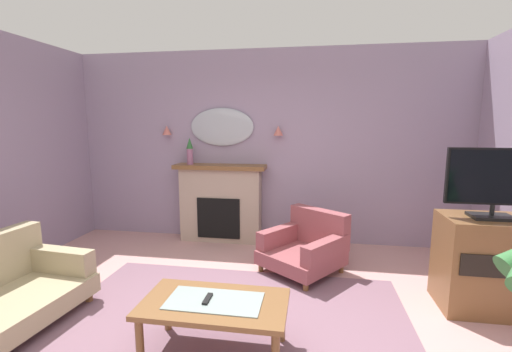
{
  "coord_description": "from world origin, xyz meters",
  "views": [
    {
      "loc": [
        0.69,
        -2.42,
        1.77
      ],
      "look_at": [
        0.06,
        1.42,
        1.17
      ],
      "focal_mm": 24.06,
      "sensor_mm": 36.0,
      "label": 1
    }
  ],
  "objects_px": {
    "wall_sconce_left": "(167,130)",
    "tv_cabinet": "(485,264)",
    "wall_mirror": "(222,127)",
    "fireplace": "(221,204)",
    "tv_remote": "(207,299)",
    "tv_flatscreen": "(495,181)",
    "armchair_near_fireplace": "(306,246)",
    "wall_sconce_right": "(278,131)",
    "coffee_table": "(215,308)",
    "mantel_vase_left": "(190,151)"
  },
  "relations": [
    {
      "from": "wall_sconce_left",
      "to": "tv_flatscreen",
      "type": "xyz_separation_m",
      "value": [
        3.83,
        -1.59,
        -0.41
      ]
    },
    {
      "from": "wall_sconce_left",
      "to": "mantel_vase_left",
      "type": "bearing_deg",
      "value": -16.7
    },
    {
      "from": "wall_mirror",
      "to": "tv_cabinet",
      "type": "distance_m",
      "value": 3.62
    },
    {
      "from": "tv_remote",
      "to": "armchair_near_fireplace",
      "type": "relative_size",
      "value": 0.14
    },
    {
      "from": "tv_remote",
      "to": "armchair_near_fireplace",
      "type": "xyz_separation_m",
      "value": [
        0.71,
        1.68,
        -0.15
      ]
    },
    {
      "from": "wall_sconce_left",
      "to": "tv_cabinet",
      "type": "distance_m",
      "value": 4.32
    },
    {
      "from": "wall_mirror",
      "to": "tv_cabinet",
      "type": "bearing_deg",
      "value": -28.52
    },
    {
      "from": "armchair_near_fireplace",
      "to": "tv_remote",
      "type": "bearing_deg",
      "value": -112.96
    },
    {
      "from": "armchair_near_fireplace",
      "to": "tv_flatscreen",
      "type": "relative_size",
      "value": 1.35
    },
    {
      "from": "wall_mirror",
      "to": "wall_sconce_left",
      "type": "distance_m",
      "value": 0.85
    },
    {
      "from": "wall_sconce_right",
      "to": "coffee_table",
      "type": "bearing_deg",
      "value": -94.56
    },
    {
      "from": "fireplace",
      "to": "wall_sconce_right",
      "type": "height_order",
      "value": "wall_sconce_right"
    },
    {
      "from": "wall_sconce_left",
      "to": "wall_sconce_right",
      "type": "height_order",
      "value": "same"
    },
    {
      "from": "fireplace",
      "to": "tv_remote",
      "type": "height_order",
      "value": "fireplace"
    },
    {
      "from": "wall_mirror",
      "to": "wall_sconce_left",
      "type": "xyz_separation_m",
      "value": [
        -0.85,
        -0.05,
        -0.05
      ]
    },
    {
      "from": "tv_flatscreen",
      "to": "wall_sconce_right",
      "type": "bearing_deg",
      "value": 143.27
    },
    {
      "from": "wall_mirror",
      "to": "tv_remote",
      "type": "height_order",
      "value": "wall_mirror"
    },
    {
      "from": "wall_sconce_left",
      "to": "armchair_near_fireplace",
      "type": "xyz_separation_m",
      "value": [
        2.15,
        -0.96,
        -1.35
      ]
    },
    {
      "from": "wall_sconce_left",
      "to": "tv_remote",
      "type": "xyz_separation_m",
      "value": [
        1.44,
        -2.64,
        -1.21
      ]
    },
    {
      "from": "fireplace",
      "to": "wall_sconce_right",
      "type": "distance_m",
      "value": 1.38
    },
    {
      "from": "fireplace",
      "to": "tv_flatscreen",
      "type": "relative_size",
      "value": 1.62
    },
    {
      "from": "mantel_vase_left",
      "to": "tv_remote",
      "type": "xyz_separation_m",
      "value": [
        1.04,
        -2.52,
        -0.91
      ]
    },
    {
      "from": "fireplace",
      "to": "armchair_near_fireplace",
      "type": "relative_size",
      "value": 1.2
    },
    {
      "from": "wall_sconce_left",
      "to": "tv_cabinet",
      "type": "relative_size",
      "value": 0.16
    },
    {
      "from": "wall_mirror",
      "to": "tv_flatscreen",
      "type": "height_order",
      "value": "wall_mirror"
    },
    {
      "from": "coffee_table",
      "to": "armchair_near_fireplace",
      "type": "xyz_separation_m",
      "value": [
        0.66,
        1.68,
        -0.08
      ]
    },
    {
      "from": "fireplace",
      "to": "tv_flatscreen",
      "type": "height_order",
      "value": "tv_flatscreen"
    },
    {
      "from": "wall_sconce_right",
      "to": "armchair_near_fireplace",
      "type": "height_order",
      "value": "wall_sconce_right"
    },
    {
      "from": "tv_remote",
      "to": "tv_cabinet",
      "type": "relative_size",
      "value": 0.18
    },
    {
      "from": "coffee_table",
      "to": "fireplace",
      "type": "bearing_deg",
      "value": 104.1
    },
    {
      "from": "tv_remote",
      "to": "tv_flatscreen",
      "type": "height_order",
      "value": "tv_flatscreen"
    },
    {
      "from": "fireplace",
      "to": "armchair_near_fireplace",
      "type": "height_order",
      "value": "fireplace"
    },
    {
      "from": "fireplace",
      "to": "wall_mirror",
      "type": "distance_m",
      "value": 1.15
    },
    {
      "from": "wall_mirror",
      "to": "wall_sconce_left",
      "type": "bearing_deg",
      "value": -176.63
    },
    {
      "from": "armchair_near_fireplace",
      "to": "tv_cabinet",
      "type": "height_order",
      "value": "tv_cabinet"
    },
    {
      "from": "wall_mirror",
      "to": "mantel_vase_left",
      "type": "bearing_deg",
      "value": -159.3
    },
    {
      "from": "wall_sconce_left",
      "to": "tv_cabinet",
      "type": "height_order",
      "value": "wall_sconce_left"
    },
    {
      "from": "armchair_near_fireplace",
      "to": "mantel_vase_left",
      "type": "bearing_deg",
      "value": 154.41
    },
    {
      "from": "fireplace",
      "to": "wall_sconce_right",
      "type": "xyz_separation_m",
      "value": [
        0.85,
        0.09,
        1.09
      ]
    },
    {
      "from": "mantel_vase_left",
      "to": "wall_sconce_left",
      "type": "height_order",
      "value": "wall_sconce_left"
    },
    {
      "from": "tv_cabinet",
      "to": "fireplace",
      "type": "bearing_deg",
      "value": 153.62
    },
    {
      "from": "wall_mirror",
      "to": "coffee_table",
      "type": "relative_size",
      "value": 0.87
    },
    {
      "from": "wall_mirror",
      "to": "wall_sconce_right",
      "type": "height_order",
      "value": "wall_mirror"
    },
    {
      "from": "wall_sconce_right",
      "to": "tv_remote",
      "type": "bearing_deg",
      "value": -95.72
    },
    {
      "from": "fireplace",
      "to": "coffee_table",
      "type": "relative_size",
      "value": 1.24
    },
    {
      "from": "wall_sconce_right",
      "to": "tv_remote",
      "type": "height_order",
      "value": "wall_sconce_right"
    },
    {
      "from": "wall_sconce_left",
      "to": "tv_flatscreen",
      "type": "bearing_deg",
      "value": -22.56
    },
    {
      "from": "mantel_vase_left",
      "to": "wall_sconce_right",
      "type": "xyz_separation_m",
      "value": [
        1.3,
        0.12,
        0.29
      ]
    },
    {
      "from": "wall_sconce_left",
      "to": "tv_flatscreen",
      "type": "relative_size",
      "value": 0.17
    },
    {
      "from": "wall_mirror",
      "to": "armchair_near_fireplace",
      "type": "xyz_separation_m",
      "value": [
        1.3,
        -1.01,
        -1.4
      ]
    }
  ]
}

